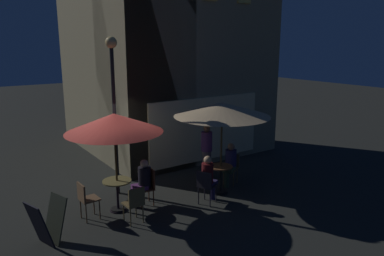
# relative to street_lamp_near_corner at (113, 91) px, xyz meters

# --- Properties ---
(ground_plane) EXTENTS (60.00, 60.00, 0.00)m
(ground_plane) POSITION_rel_street_lamp_near_corner_xyz_m (-0.48, -0.67, -2.83)
(ground_plane) COLOR #252723
(cafe_building) EXTENTS (6.13, 6.55, 7.95)m
(cafe_building) POSITION_rel_street_lamp_near_corner_xyz_m (2.79, 2.83, 1.14)
(cafe_building) COLOR gray
(cafe_building) RESTS_ON ground
(street_lamp_near_corner) EXTENTS (0.30, 0.30, 4.21)m
(street_lamp_near_corner) POSITION_rel_street_lamp_near_corner_xyz_m (0.00, 0.00, 0.00)
(street_lamp_near_corner) COLOR black
(street_lamp_near_corner) RESTS_ON ground
(menu_sandwich_board) EXTENTS (0.80, 0.73, 0.97)m
(menu_sandwich_board) POSITION_rel_street_lamp_near_corner_xyz_m (-2.26, -1.68, -2.33)
(menu_sandwich_board) COLOR black
(menu_sandwich_board) RESTS_ON ground
(cafe_table_0) EXTENTS (0.64, 0.64, 0.77)m
(cafe_table_0) POSITION_rel_street_lamp_near_corner_xyz_m (2.34, -1.59, -2.30)
(cafe_table_0) COLOR black
(cafe_table_0) RESTS_ON ground
(cafe_table_1) EXTENTS (0.70, 0.70, 0.79)m
(cafe_table_1) POSITION_rel_street_lamp_near_corner_xyz_m (-0.44, -1.02, -2.27)
(cafe_table_1) COLOR black
(cafe_table_1) RESTS_ON ground
(patio_umbrella_0) EXTENTS (2.56, 2.56, 2.53)m
(patio_umbrella_0) POSITION_rel_street_lamp_near_corner_xyz_m (2.34, -1.59, -0.49)
(patio_umbrella_0) COLOR black
(patio_umbrella_0) RESTS_ON ground
(patio_umbrella_1) EXTENTS (2.31, 2.31, 2.45)m
(patio_umbrella_1) POSITION_rel_street_lamp_near_corner_xyz_m (-0.44, -1.02, -0.62)
(patio_umbrella_1) COLOR black
(patio_umbrella_1) RESTS_ON ground
(cafe_chair_0) EXTENTS (0.56, 0.56, 0.91)m
(cafe_chair_0) POSITION_rel_street_lamp_near_corner_xyz_m (1.55, -1.97, -2.27)
(cafe_chair_0) COLOR #262328
(cafe_chair_0) RESTS_ON ground
(cafe_chair_1) EXTENTS (0.53, 0.53, 0.87)m
(cafe_chair_1) POSITION_rel_street_lamp_near_corner_xyz_m (3.07, -1.19, -2.29)
(cafe_chair_1) COLOR brown
(cafe_chair_1) RESTS_ON ground
(cafe_chair_2) EXTENTS (0.43, 0.43, 0.88)m
(cafe_chair_2) POSITION_rel_street_lamp_near_corner_xyz_m (-0.39, -1.88, -2.29)
(cafe_chair_2) COLOR brown
(cafe_chair_2) RESTS_ON ground
(cafe_chair_3) EXTENTS (0.46, 0.46, 0.94)m
(cafe_chair_3) POSITION_rel_street_lamp_near_corner_xyz_m (0.36, -1.12, -2.28)
(cafe_chair_3) COLOR brown
(cafe_chair_3) RESTS_ON ground
(cafe_chair_4) EXTENTS (0.43, 0.43, 0.91)m
(cafe_chair_4) POSITION_rel_street_lamp_near_corner_xyz_m (-1.25, -1.07, -2.26)
(cafe_chair_4) COLOR brown
(cafe_chair_4) RESTS_ON ground
(patron_seated_0) EXTENTS (0.50, 0.43, 1.28)m
(patron_seated_0) POSITION_rel_street_lamp_near_corner_xyz_m (1.68, -1.91, -2.11)
(patron_seated_0) COLOR #28234B
(patron_seated_0) RESTS_ON ground
(patron_seated_1) EXTENTS (0.52, 0.46, 1.23)m
(patron_seated_1) POSITION_rel_street_lamp_near_corner_xyz_m (2.95, -1.25, -2.13)
(patron_seated_1) COLOR #2E412B
(patron_seated_1) RESTS_ON ground
(patron_seated_2) EXTENTS (0.53, 0.37, 1.21)m
(patron_seated_2) POSITION_rel_street_lamp_near_corner_xyz_m (0.20, -1.10, -2.14)
(patron_seated_2) COLOR #61306A
(patron_seated_2) RESTS_ON ground
(patron_standing_3) EXTENTS (0.33, 0.33, 1.68)m
(patron_standing_3) POSITION_rel_street_lamp_near_corner_xyz_m (2.62, -0.55, -1.98)
(patron_standing_3) COLOR slate
(patron_standing_3) RESTS_ON ground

